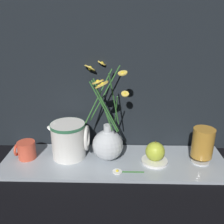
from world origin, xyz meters
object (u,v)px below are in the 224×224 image
at_px(yellow_mug, 26,150).
at_px(ceramic_pitcher, 69,139).
at_px(vase_with_flowers, 108,142).
at_px(orange_fruit, 155,151).
at_px(tea_glass, 203,144).

distance_m(yellow_mug, ceramic_pitcher, 0.18).
distance_m(vase_with_flowers, ceramic_pitcher, 0.16).
bearing_deg(vase_with_flowers, ceramic_pitcher, 174.36).
distance_m(ceramic_pitcher, orange_fruit, 0.35).
relative_size(tea_glass, orange_fruit, 1.71).
xyz_separation_m(ceramic_pitcher, tea_glass, (0.53, -0.03, 0.00)).
bearing_deg(yellow_mug, tea_glass, -1.20).
height_order(yellow_mug, tea_glass, tea_glass).
bearing_deg(tea_glass, ceramic_pitcher, 176.41).
distance_m(ceramic_pitcher, tea_glass, 0.53).
xyz_separation_m(vase_with_flowers, yellow_mug, (-0.33, -0.00, -0.04)).
relative_size(vase_with_flowers, orange_fruit, 4.49).
bearing_deg(orange_fruit, tea_glass, 1.35).
bearing_deg(yellow_mug, ceramic_pitcher, 5.99).
bearing_deg(ceramic_pitcher, orange_fruit, -6.20).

